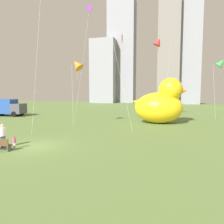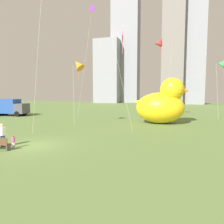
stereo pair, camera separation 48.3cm
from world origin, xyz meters
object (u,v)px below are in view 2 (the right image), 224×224
Objects in this scene: box_truck at (10,107)px; kite_purple at (91,16)px; kite_orange at (78,65)px; kite_pink at (123,40)px; person_child at (14,141)px; person_adult at (2,134)px; giant_inflatable_duck at (162,104)px; kite_red at (160,42)px; kite_green at (224,62)px.

kite_purple is (12.36, 6.69, 16.01)m from box_truck.
kite_orange is 0.78× the size of kite_pink.
kite_pink is at bearing 59.75° from person_child.
kite_orange reaches higher than person_adult.
giant_inflatable_duck is at bearing 56.54° from person_adult.
kite_purple reaches higher than kite_red.
person_child is at bearing -120.25° from kite_pink.
kite_purple reaches higher than person_adult.
kite_orange is 16.50m from kite_purple.
kite_green is 9.92m from kite_red.
kite_orange is at bearing 86.13° from person_adult.
kite_purple is (-21.49, 0.58, 9.07)m from kite_green.
box_truck is 35.09m from kite_green.
kite_green is 23.33m from kite_purple.
person_child is 24.41m from kite_red.
kite_green is 0.47× the size of kite_purple.
kite_orange is (0.74, 10.96, 6.35)m from person_adult.
box_truck is at bearing 161.68° from kite_pink.
kite_red is (8.79, 9.11, 4.11)m from kite_orange.
kite_green is (17.81, 11.90, 1.08)m from kite_orange.
giant_inflatable_duck is at bearing 25.73° from kite_orange.
kite_pink is at bearing -121.12° from giant_inflatable_duck.
person_child is 0.10× the size of kite_green.
person_adult is 0.29× the size of box_truck.
kite_green is at bearing 48.23° from kite_pink.
kite_green reaches higher than person_adult.
kite_red is (9.53, 20.06, 10.46)m from person_adult.
kite_orange is (16.04, -5.79, 5.87)m from box_truck.
kite_red reaches higher than giant_inflatable_duck.
person_child is 14.17m from kite_pink.
kite_red is at bearing 74.61° from kite_pink.
box_truck is 26.96m from kite_red.
person_child is 12.94m from kite_orange.
kite_red reaches higher than kite_orange.
kite_purple is at bearing 178.44° from kite_green.
kite_red is 14.26m from kite_purple.
kite_pink is (5.57, 9.55, 8.86)m from person_child.
kite_green is (8.28, 7.30, 5.90)m from giant_inflatable_duck.
box_truck reaches higher than person_child.
kite_red is at bearing 99.42° from giant_inflatable_duck.
kite_green is 17.94m from kite_pink.
person_adult is at bearing -47.59° from box_truck.
box_truck is at bearing 177.32° from giant_inflatable_duck.
kite_purple reaches higher than kite_green.
person_adult is 12.68m from kite_orange.
person_adult is 30.36m from kite_green.
kite_orange is at bearing -146.26° from kite_green.
kite_pink is 18.74m from kite_purple.
box_truck is (-25.58, 1.20, -1.05)m from giant_inflatable_duck.
giant_inflatable_duck is 0.37× the size of kite_purple.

